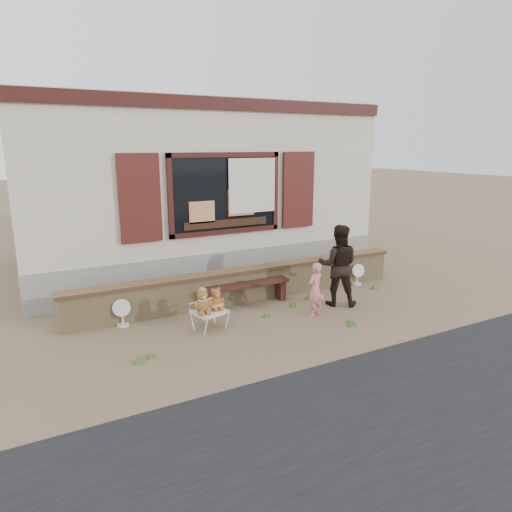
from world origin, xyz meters
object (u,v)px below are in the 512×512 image
folding_chair (209,312)px  child (315,289)px  teddy_bear_right (216,298)px  teddy_bear_left (202,301)px  adult (338,265)px  bench (245,288)px

folding_chair → child: (1.93, -0.32, 0.21)m
teddy_bear_right → child: child is taller
teddy_bear_left → adult: adult is taller
teddy_bear_left → adult: (2.80, 0.00, 0.26)m
folding_chair → teddy_bear_left: teddy_bear_left is taller
adult → child: bearing=57.3°
teddy_bear_right → bench: bearing=25.8°
child → folding_chair: bearing=-29.5°
folding_chair → teddy_bear_right: bearing=0.0°
bench → adult: (1.60, -0.83, 0.46)m
bench → folding_chair: bench is taller
bench → folding_chair: 1.33m
folding_chair → teddy_bear_right: (0.14, 0.03, 0.22)m
teddy_bear_right → child: (1.80, -0.36, -0.02)m
bench → teddy_bear_right: (-0.93, -0.76, 0.18)m
folding_chair → adult: bearing=-14.3°
bench → folding_chair: size_ratio=2.91×
teddy_bear_left → child: 2.09m
teddy_bear_right → teddy_bear_left: bearing=180.0°
teddy_bear_left → adult: 2.81m
teddy_bear_left → teddy_bear_right: 0.28m
bench → adult: adult is taller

